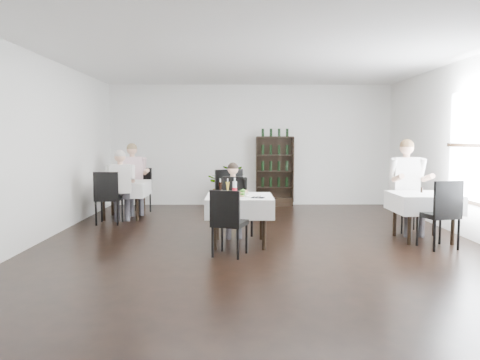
# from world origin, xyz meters

# --- Properties ---
(room_shell) EXTENTS (9.00, 9.00, 9.00)m
(room_shell) POSITION_xyz_m (0.00, 0.00, 1.50)
(room_shell) COLOR black
(room_shell) RESTS_ON ground
(wine_shelf) EXTENTS (0.90, 0.28, 1.75)m
(wine_shelf) POSITION_xyz_m (0.60, 4.31, 0.85)
(wine_shelf) COLOR black
(wine_shelf) RESTS_ON ground
(main_table) EXTENTS (1.03, 1.03, 0.77)m
(main_table) POSITION_xyz_m (-0.30, 0.00, 0.62)
(main_table) COLOR black
(main_table) RESTS_ON ground
(left_table) EXTENTS (0.98, 0.98, 0.77)m
(left_table) POSITION_xyz_m (-2.70, 2.50, 0.62)
(left_table) COLOR black
(left_table) RESTS_ON ground
(right_table) EXTENTS (0.98, 0.98, 0.77)m
(right_table) POSITION_xyz_m (2.70, 0.30, 0.62)
(right_table) COLOR black
(right_table) RESTS_ON ground
(potted_tree) EXTENTS (0.93, 0.81, 1.01)m
(potted_tree) POSITION_xyz_m (-0.59, 4.20, 0.51)
(potted_tree) COLOR #29591E
(potted_tree) RESTS_ON ground
(main_chair_far) EXTENTS (0.68, 0.68, 1.12)m
(main_chair_far) POSITION_xyz_m (-0.42, 0.79, 0.64)
(main_chair_far) COLOR black
(main_chair_far) RESTS_ON ground
(main_chair_near) EXTENTS (0.55, 0.56, 0.95)m
(main_chair_near) POSITION_xyz_m (-0.47, -0.77, 0.54)
(main_chair_near) COLOR black
(main_chair_near) RESTS_ON ground
(left_chair_far) EXTENTS (0.60, 0.60, 1.00)m
(left_chair_far) POSITION_xyz_m (-2.54, 3.29, 0.57)
(left_chair_far) COLOR black
(left_chair_far) RESTS_ON ground
(left_chair_near) EXTENTS (0.48, 0.49, 1.03)m
(left_chair_near) POSITION_xyz_m (-2.83, 1.75, 0.59)
(left_chair_near) COLOR black
(left_chair_near) RESTS_ON ground
(right_chair_far) EXTENTS (0.40, 0.41, 0.87)m
(right_chair_far) POSITION_xyz_m (2.72, 1.07, 0.50)
(right_chair_far) COLOR black
(right_chair_far) RESTS_ON ground
(right_chair_near) EXTENTS (0.58, 0.58, 1.04)m
(right_chair_near) POSITION_xyz_m (2.73, -0.34, 0.60)
(right_chair_near) COLOR black
(right_chair_near) RESTS_ON ground
(diner_main) EXTENTS (0.48, 0.48, 1.26)m
(diner_main) POSITION_xyz_m (-0.40, 0.66, 0.73)
(diner_main) COLOR #3A3940
(diner_main) RESTS_ON ground
(diner_left_far) EXTENTS (0.69, 0.73, 1.57)m
(diner_left_far) POSITION_xyz_m (-2.63, 3.06, 0.91)
(diner_left_far) COLOR #3A3940
(diner_left_far) RESTS_ON ground
(diner_left_near) EXTENTS (0.59, 0.61, 1.45)m
(diner_left_near) POSITION_xyz_m (-2.60, 1.84, 0.84)
(diner_left_near) COLOR #3A3940
(diner_left_near) RESTS_ON ground
(diner_right_far) EXTENTS (0.64, 0.64, 1.65)m
(diner_right_far) POSITION_xyz_m (2.65, 0.87, 0.96)
(diner_right_far) COLOR #3A3940
(diner_right_far) RESTS_ON ground
(plate_far) EXTENTS (0.32, 0.32, 0.09)m
(plate_far) POSITION_xyz_m (-0.30, 0.16, 0.79)
(plate_far) COLOR white
(plate_far) RESTS_ON main_table
(plate_near) EXTENTS (0.33, 0.33, 0.08)m
(plate_near) POSITION_xyz_m (-0.30, -0.20, 0.79)
(plate_near) COLOR white
(plate_near) RESTS_ON main_table
(pilsner_dark) EXTENTS (0.06, 0.06, 0.28)m
(pilsner_dark) POSITION_xyz_m (-0.60, -0.05, 0.88)
(pilsner_dark) COLOR black
(pilsner_dark) RESTS_ON main_table
(pilsner_lager) EXTENTS (0.06, 0.06, 0.27)m
(pilsner_lager) POSITION_xyz_m (-0.48, 0.08, 0.88)
(pilsner_lager) COLOR gold
(pilsner_lager) RESTS_ON main_table
(coke_bottle) EXTENTS (0.07, 0.07, 0.28)m
(coke_bottle) POSITION_xyz_m (-0.37, 0.05, 0.88)
(coke_bottle) COLOR silver
(coke_bottle) RESTS_ON main_table
(napkin_cutlery) EXTENTS (0.23, 0.21, 0.02)m
(napkin_cutlery) POSITION_xyz_m (-0.02, -0.24, 0.78)
(napkin_cutlery) COLOR black
(napkin_cutlery) RESTS_ON main_table
(pepper_mill) EXTENTS (0.04, 0.04, 0.09)m
(pepper_mill) POSITION_xyz_m (2.72, 0.45, 0.81)
(pepper_mill) COLOR black
(pepper_mill) RESTS_ON right_table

